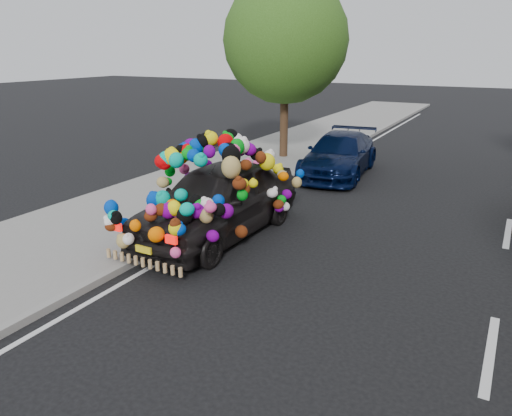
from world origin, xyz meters
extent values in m
plane|color=black|center=(0.00, 0.00, 0.00)|extent=(100.00, 100.00, 0.00)
cube|color=gray|center=(-4.30, 0.00, 0.06)|extent=(4.00, 60.00, 0.12)
cube|color=gray|center=(-2.35, 0.00, 0.07)|extent=(0.15, 60.00, 0.13)
cylinder|color=#332114|center=(-3.80, 9.50, 1.36)|extent=(0.28, 0.28, 2.73)
sphere|color=#2D5115|center=(-3.80, 9.50, 4.03)|extent=(4.20, 4.20, 4.20)
imported|color=black|center=(-1.80, 2.00, 0.76)|extent=(1.94, 4.53, 1.53)
cube|color=red|center=(-2.48, -0.24, 0.78)|extent=(0.22, 0.07, 0.14)
cube|color=red|center=(-1.26, -0.28, 0.78)|extent=(0.22, 0.07, 0.14)
cube|color=yellow|center=(-1.87, -0.27, 0.48)|extent=(0.34, 0.05, 0.12)
imported|color=black|center=(-1.32, 8.26, 0.63)|extent=(2.19, 4.51, 1.27)
camera|label=1|loc=(3.55, -6.33, 3.76)|focal=35.00mm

